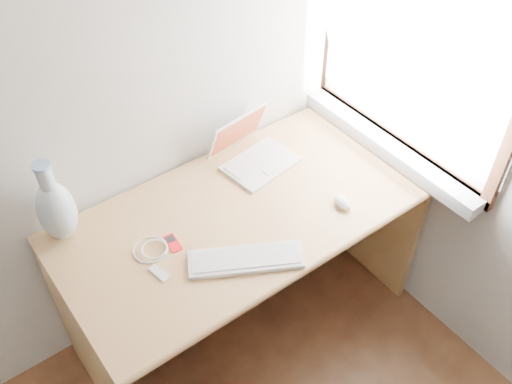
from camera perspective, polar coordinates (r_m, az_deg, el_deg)
window at (r=2.21m, az=15.29°, el=14.64°), size 0.11×0.99×1.10m
desk at (r=2.38m, az=-2.46°, el=-4.25°), size 1.43×0.71×0.75m
laptop at (r=2.35m, az=-0.10°, el=4.04°), size 0.32×0.28×0.20m
external_keyboard at (r=2.00m, az=-1.04°, el=-6.74°), size 0.41×0.30×0.02m
mouse at (r=2.20m, az=8.68°, el=-1.03°), size 0.07×0.10×0.03m
ipod at (r=2.07m, az=-8.31°, el=-5.08°), size 0.04×0.09×0.01m
cable_coil at (r=2.07m, az=-10.52°, el=-5.68°), size 0.16×0.16×0.01m
remote at (r=1.99m, az=-9.67°, el=-7.99°), size 0.04×0.09×0.01m
vase at (r=2.10m, az=-19.35°, el=-1.60°), size 0.13×0.13×0.34m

